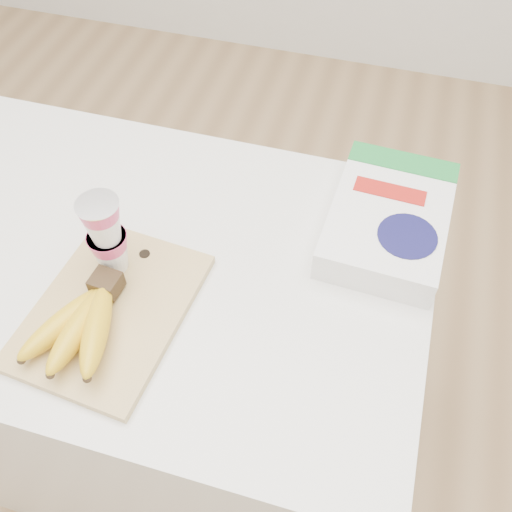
# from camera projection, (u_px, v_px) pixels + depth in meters

# --- Properties ---
(table) EXTENTS (1.08, 0.72, 0.81)m
(table) POSITION_uv_depth(u_px,v_px,m) (167.00, 358.00, 1.38)
(table) COLOR white
(table) RESTS_ON ground
(cutting_board) EXTENTS (0.27, 0.35, 0.02)m
(cutting_board) POSITION_uv_depth(u_px,v_px,m) (111.00, 310.00, 0.98)
(cutting_board) COLOR tan
(cutting_board) RESTS_ON table
(bananas) EXTENTS (0.16, 0.21, 0.07)m
(bananas) POSITION_uv_depth(u_px,v_px,m) (82.00, 323.00, 0.92)
(bananas) COLOR #382816
(bananas) RESTS_ON cutting_board
(yogurt_stack) EXTENTS (0.07, 0.07, 0.17)m
(yogurt_stack) POSITION_uv_depth(u_px,v_px,m) (106.00, 234.00, 0.96)
(yogurt_stack) COLOR white
(yogurt_stack) RESTS_ON cutting_board
(cereal_box) EXTENTS (0.23, 0.32, 0.07)m
(cereal_box) POSITION_uv_depth(u_px,v_px,m) (389.00, 219.00, 1.08)
(cereal_box) COLOR white
(cereal_box) RESTS_ON table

